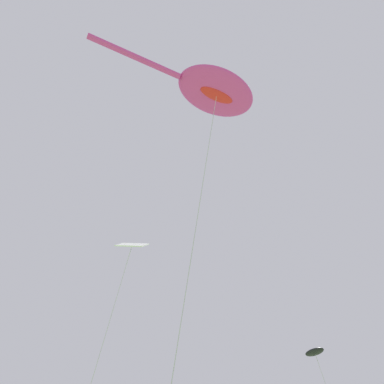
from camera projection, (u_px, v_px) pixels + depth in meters
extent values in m
ellipsoid|color=#CC3899|center=(216.00, 92.00, 20.06)|extent=(4.64, 3.77, 0.79)
cylinder|color=#CC3899|center=(135.00, 57.00, 18.73)|extent=(4.39, 1.87, 0.28)
ellipsoid|color=red|center=(217.00, 95.00, 19.80)|extent=(1.87, 1.18, 0.28)
cylinder|color=#B2B2B7|center=(188.00, 275.00, 13.43)|extent=(0.15, 3.86, 19.53)
ellipsoid|color=black|center=(315.00, 352.00, 19.21)|extent=(0.58, 0.97, 0.23)
cube|color=white|center=(132.00, 245.00, 15.84)|extent=(1.35, 1.28, 0.92)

